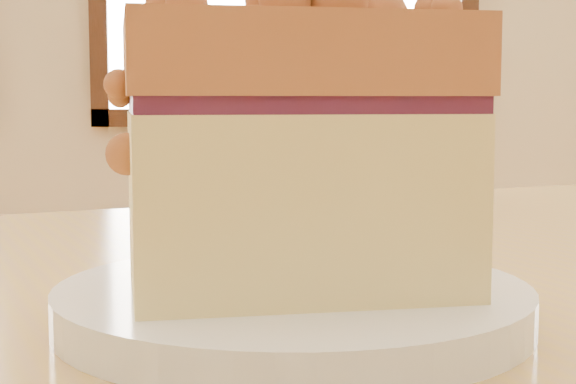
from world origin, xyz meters
The scene contains 2 objects.
plate centered at (0.05, 0.29, 0.76)m, with size 0.20×0.20×0.02m.
cake_slice centered at (0.05, 0.29, 0.82)m, with size 0.15×0.12×0.12m.
Camera 1 is at (0.03, -0.07, 0.84)m, focal length 55.00 mm.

